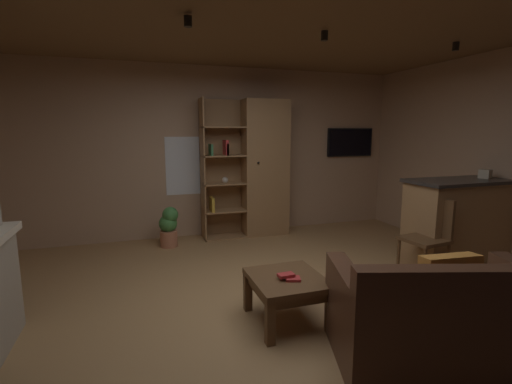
{
  "coord_description": "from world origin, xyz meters",
  "views": [
    {
      "loc": [
        -1.15,
        -3.07,
        1.65
      ],
      "look_at": [
        0.0,
        0.4,
        1.05
      ],
      "focal_mm": 25.65,
      "sensor_mm": 36.0,
      "label": 1
    }
  ],
  "objects_px": {
    "table_book_1": "(286,275)",
    "potted_floor_plant": "(169,226)",
    "kitchen_bar_counter": "(466,222)",
    "leather_couch": "(444,323)",
    "table_book_0": "(293,279)",
    "dining_chair": "(430,233)",
    "tissue_box": "(485,174)",
    "coffee_table": "(287,286)",
    "wall_mounted_tv": "(350,142)",
    "bookshelf_cabinet": "(260,169)"
  },
  "relations": [
    {
      "from": "bookshelf_cabinet",
      "to": "potted_floor_plant",
      "type": "height_order",
      "value": "bookshelf_cabinet"
    },
    {
      "from": "coffee_table",
      "to": "bookshelf_cabinet",
      "type": "bearing_deg",
      "value": 76.11
    },
    {
      "from": "kitchen_bar_counter",
      "to": "dining_chair",
      "type": "height_order",
      "value": "kitchen_bar_counter"
    },
    {
      "from": "kitchen_bar_counter",
      "to": "table_book_0",
      "type": "bearing_deg",
      "value": -165.64
    },
    {
      "from": "table_book_1",
      "to": "potted_floor_plant",
      "type": "bearing_deg",
      "value": 106.57
    },
    {
      "from": "table_book_1",
      "to": "kitchen_bar_counter",
      "type": "bearing_deg",
      "value": 13.4
    },
    {
      "from": "coffee_table",
      "to": "wall_mounted_tv",
      "type": "xyz_separation_m",
      "value": [
        2.45,
        2.95,
        1.14
      ]
    },
    {
      "from": "bookshelf_cabinet",
      "to": "tissue_box",
      "type": "bearing_deg",
      "value": -44.04
    },
    {
      "from": "kitchen_bar_counter",
      "to": "leather_couch",
      "type": "distance_m",
      "value": 2.36
    },
    {
      "from": "dining_chair",
      "to": "leather_couch",
      "type": "bearing_deg",
      "value": -129.66
    },
    {
      "from": "wall_mounted_tv",
      "to": "bookshelf_cabinet",
      "type": "bearing_deg",
      "value": -173.25
    },
    {
      "from": "table_book_0",
      "to": "wall_mounted_tv",
      "type": "relative_size",
      "value": 0.14
    },
    {
      "from": "coffee_table",
      "to": "dining_chair",
      "type": "relative_size",
      "value": 0.73
    },
    {
      "from": "tissue_box",
      "to": "wall_mounted_tv",
      "type": "height_order",
      "value": "wall_mounted_tv"
    },
    {
      "from": "bookshelf_cabinet",
      "to": "kitchen_bar_counter",
      "type": "height_order",
      "value": "bookshelf_cabinet"
    },
    {
      "from": "kitchen_bar_counter",
      "to": "coffee_table",
      "type": "height_order",
      "value": "kitchen_bar_counter"
    },
    {
      "from": "leather_couch",
      "to": "table_book_0",
      "type": "distance_m",
      "value": 1.16
    },
    {
      "from": "tissue_box",
      "to": "table_book_0",
      "type": "bearing_deg",
      "value": -166.84
    },
    {
      "from": "table_book_1",
      "to": "wall_mounted_tv",
      "type": "distance_m",
      "value": 4.02
    },
    {
      "from": "table_book_0",
      "to": "wall_mounted_tv",
      "type": "xyz_separation_m",
      "value": [
        2.43,
        3.02,
        1.05
      ]
    },
    {
      "from": "tissue_box",
      "to": "coffee_table",
      "type": "height_order",
      "value": "tissue_box"
    },
    {
      "from": "wall_mounted_tv",
      "to": "coffee_table",
      "type": "bearing_deg",
      "value": -129.78
    },
    {
      "from": "coffee_table",
      "to": "table_book_1",
      "type": "xyz_separation_m",
      "value": [
        -0.03,
        -0.04,
        0.12
      ]
    },
    {
      "from": "table_book_0",
      "to": "table_book_1",
      "type": "height_order",
      "value": "table_book_1"
    },
    {
      "from": "kitchen_bar_counter",
      "to": "tissue_box",
      "type": "height_order",
      "value": "tissue_box"
    },
    {
      "from": "tissue_box",
      "to": "kitchen_bar_counter",
      "type": "bearing_deg",
      "value": 179.15
    },
    {
      "from": "kitchen_bar_counter",
      "to": "tissue_box",
      "type": "xyz_separation_m",
      "value": [
        0.23,
        -0.0,
        0.59
      ]
    },
    {
      "from": "coffee_table",
      "to": "table_book_0",
      "type": "height_order",
      "value": "table_book_0"
    },
    {
      "from": "table_book_1",
      "to": "potted_floor_plant",
      "type": "relative_size",
      "value": 0.24
    },
    {
      "from": "table_book_0",
      "to": "wall_mounted_tv",
      "type": "bearing_deg",
      "value": 51.17
    },
    {
      "from": "tissue_box",
      "to": "dining_chair",
      "type": "height_order",
      "value": "tissue_box"
    },
    {
      "from": "tissue_box",
      "to": "table_book_0",
      "type": "height_order",
      "value": "tissue_box"
    },
    {
      "from": "potted_floor_plant",
      "to": "tissue_box",
      "type": "bearing_deg",
      "value": -27.55
    },
    {
      "from": "kitchen_bar_counter",
      "to": "table_book_1",
      "type": "distance_m",
      "value": 2.76
    },
    {
      "from": "tissue_box",
      "to": "potted_floor_plant",
      "type": "relative_size",
      "value": 0.21
    },
    {
      "from": "bookshelf_cabinet",
      "to": "kitchen_bar_counter",
      "type": "xyz_separation_m",
      "value": [
        1.98,
        -2.14,
        -0.52
      ]
    },
    {
      "from": "kitchen_bar_counter",
      "to": "table_book_0",
      "type": "relative_size",
      "value": 12.53
    },
    {
      "from": "potted_floor_plant",
      "to": "kitchen_bar_counter",
      "type": "bearing_deg",
      "value": -29.08
    },
    {
      "from": "table_book_0",
      "to": "wall_mounted_tv",
      "type": "height_order",
      "value": "wall_mounted_tv"
    },
    {
      "from": "coffee_table",
      "to": "potted_floor_plant",
      "type": "height_order",
      "value": "potted_floor_plant"
    },
    {
      "from": "dining_chair",
      "to": "wall_mounted_tv",
      "type": "relative_size",
      "value": 1.05
    },
    {
      "from": "dining_chair",
      "to": "potted_floor_plant",
      "type": "distance_m",
      "value": 3.43
    },
    {
      "from": "leather_couch",
      "to": "potted_floor_plant",
      "type": "bearing_deg",
      "value": 115.62
    },
    {
      "from": "leather_couch",
      "to": "coffee_table",
      "type": "distance_m",
      "value": 1.22
    },
    {
      "from": "kitchen_bar_counter",
      "to": "leather_couch",
      "type": "relative_size",
      "value": 0.92
    },
    {
      "from": "wall_mounted_tv",
      "to": "tissue_box",
      "type": "bearing_deg",
      "value": -79.45
    },
    {
      "from": "table_book_0",
      "to": "potted_floor_plant",
      "type": "xyz_separation_m",
      "value": [
        -0.81,
        2.59,
        -0.12
      ]
    },
    {
      "from": "table_book_0",
      "to": "dining_chair",
      "type": "relative_size",
      "value": 0.14
    },
    {
      "from": "coffee_table",
      "to": "table_book_0",
      "type": "distance_m",
      "value": 0.12
    },
    {
      "from": "bookshelf_cabinet",
      "to": "table_book_0",
      "type": "height_order",
      "value": "bookshelf_cabinet"
    }
  ]
}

